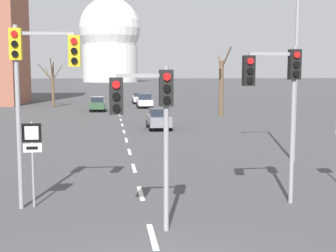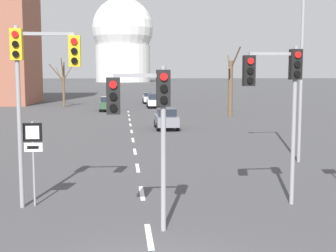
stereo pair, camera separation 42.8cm
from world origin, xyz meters
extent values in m
cube|color=silver|center=(0.00, 2.77, 0.00)|extent=(0.16, 2.00, 0.01)
cube|color=silver|center=(0.00, 7.27, 0.00)|extent=(0.16, 2.00, 0.01)
cube|color=silver|center=(0.00, 11.77, 0.00)|extent=(0.16, 2.00, 0.01)
cube|color=silver|center=(0.00, 16.27, 0.00)|extent=(0.16, 2.00, 0.01)
cube|color=silver|center=(0.00, 20.77, 0.00)|extent=(0.16, 2.00, 0.01)
cube|color=silver|center=(0.00, 25.27, 0.00)|extent=(0.16, 2.00, 0.01)
cube|color=silver|center=(0.00, 29.77, 0.00)|extent=(0.16, 2.00, 0.01)
cube|color=silver|center=(0.00, 34.27, 0.00)|extent=(0.16, 2.00, 0.01)
cube|color=silver|center=(0.00, 38.77, 0.00)|extent=(0.16, 2.00, 0.01)
cube|color=silver|center=(0.00, 43.27, 0.00)|extent=(0.16, 2.00, 0.01)
cylinder|color=gray|center=(-3.89, 5.85, 2.87)|extent=(0.14, 0.14, 5.73)
cube|color=gold|center=(-3.89, 5.85, 5.15)|extent=(0.36, 0.28, 0.96)
cylinder|color=red|center=(-3.89, 5.68, 5.45)|extent=(0.20, 0.06, 0.20)
cylinder|color=black|center=(-3.89, 5.68, 5.15)|extent=(0.20, 0.06, 0.20)
cylinder|color=black|center=(-3.89, 5.68, 4.86)|extent=(0.20, 0.06, 0.20)
cube|color=gray|center=(-3.01, 5.85, 5.48)|extent=(1.76, 0.10, 0.10)
cube|color=gold|center=(-2.13, 5.85, 4.95)|extent=(0.36, 0.28, 0.96)
cylinder|color=red|center=(-2.13, 5.68, 5.25)|extent=(0.20, 0.06, 0.20)
cylinder|color=black|center=(-2.13, 5.68, 4.95)|extent=(0.20, 0.06, 0.20)
cylinder|color=black|center=(-2.13, 5.68, 4.66)|extent=(0.20, 0.06, 0.20)
cylinder|color=gray|center=(0.42, 3.20, 2.23)|extent=(0.14, 0.14, 4.46)
cube|color=black|center=(0.42, 3.20, 3.88)|extent=(0.36, 0.28, 0.96)
cylinder|color=red|center=(0.42, 3.03, 4.18)|extent=(0.20, 0.06, 0.20)
cylinder|color=black|center=(0.42, 3.03, 3.88)|extent=(0.20, 0.06, 0.20)
cylinder|color=black|center=(0.42, 3.03, 3.58)|extent=(0.20, 0.06, 0.20)
cube|color=gray|center=(-0.24, 3.20, 4.21)|extent=(1.31, 0.10, 0.10)
cube|color=black|center=(-0.90, 3.20, 3.68)|extent=(0.36, 0.28, 0.96)
cylinder|color=red|center=(-0.90, 3.03, 3.98)|extent=(0.20, 0.06, 0.20)
cylinder|color=black|center=(-0.90, 3.03, 3.68)|extent=(0.20, 0.06, 0.20)
cylinder|color=black|center=(-0.90, 3.03, 3.38)|extent=(0.20, 0.06, 0.20)
cylinder|color=gray|center=(4.83, 5.39, 2.57)|extent=(0.14, 0.14, 5.13)
cube|color=black|center=(4.83, 5.39, 4.55)|extent=(0.36, 0.28, 0.96)
cylinder|color=red|center=(4.83, 5.22, 4.85)|extent=(0.20, 0.06, 0.20)
cylinder|color=black|center=(4.83, 5.22, 4.55)|extent=(0.20, 0.06, 0.20)
cylinder|color=black|center=(4.83, 5.22, 4.25)|extent=(0.20, 0.06, 0.20)
cube|color=gray|center=(4.08, 5.39, 4.88)|extent=(1.51, 0.10, 0.10)
cube|color=black|center=(3.32, 5.39, 4.35)|extent=(0.36, 0.28, 0.96)
cylinder|color=red|center=(3.32, 5.22, 4.65)|extent=(0.20, 0.06, 0.20)
cylinder|color=black|center=(3.32, 5.22, 4.35)|extent=(0.20, 0.06, 0.20)
cylinder|color=black|center=(3.32, 5.22, 4.05)|extent=(0.20, 0.06, 0.20)
cylinder|color=gray|center=(-3.52, 5.99, 1.38)|extent=(0.07, 0.07, 2.75)
cube|color=black|center=(-3.52, 5.97, 2.40)|extent=(0.60, 0.03, 0.60)
cube|color=white|center=(-3.52, 5.96, 2.40)|extent=(0.42, 0.01, 0.42)
cube|color=white|center=(-3.52, 5.97, 1.92)|extent=(0.60, 0.03, 0.28)
cube|color=black|center=(-3.52, 5.96, 1.92)|extent=(0.36, 0.01, 0.10)
cylinder|color=gray|center=(7.81, 12.48, 4.94)|extent=(0.16, 0.16, 9.88)
cube|color=silver|center=(3.35, 49.07, 0.70)|extent=(1.78, 4.26, 0.69)
cube|color=#1E232D|center=(3.35, 48.86, 1.40)|extent=(1.51, 2.04, 0.71)
cylinder|color=black|center=(2.51, 50.39, 0.36)|extent=(0.18, 0.71, 0.71)
cylinder|color=black|center=(4.19, 50.39, 0.36)|extent=(0.18, 0.71, 0.71)
cylinder|color=black|center=(2.51, 47.75, 0.36)|extent=(0.18, 0.71, 0.71)
cylinder|color=black|center=(4.19, 47.75, 0.36)|extent=(0.18, 0.71, 0.71)
cube|color=#2D4C33|center=(-2.36, 44.49, 0.72)|extent=(1.64, 4.06, 0.75)
cube|color=#1E232D|center=(-2.36, 44.28, 1.37)|extent=(1.39, 1.95, 0.55)
cylinder|color=black|center=(-3.13, 45.75, 0.35)|extent=(0.18, 0.70, 0.70)
cylinder|color=black|center=(-1.59, 45.75, 0.35)|extent=(0.18, 0.70, 0.70)
cylinder|color=black|center=(-3.13, 43.23, 0.35)|extent=(0.18, 0.70, 0.70)
cylinder|color=black|center=(-1.59, 43.23, 0.35)|extent=(0.18, 0.70, 0.70)
cube|color=#B7B7BC|center=(3.20, 57.60, 0.68)|extent=(1.74, 4.34, 0.69)
cube|color=#1E232D|center=(3.20, 57.38, 1.30)|extent=(1.48, 2.08, 0.54)
cylinder|color=black|center=(2.38, 58.95, 0.34)|extent=(0.18, 0.67, 0.67)
cylinder|color=black|center=(4.02, 58.95, 0.34)|extent=(0.18, 0.67, 0.67)
cylinder|color=black|center=(2.38, 56.26, 0.34)|extent=(0.18, 0.67, 0.67)
cylinder|color=black|center=(4.02, 56.26, 0.34)|extent=(0.18, 0.67, 0.67)
cube|color=slate|center=(2.70, 26.52, 0.68)|extent=(1.61, 3.91, 0.73)
cube|color=#1E232D|center=(2.70, 26.32, 1.33)|extent=(1.37, 1.88, 0.56)
cylinder|color=black|center=(1.94, 27.73, 0.31)|extent=(0.18, 0.63, 0.63)
cylinder|color=black|center=(3.45, 27.73, 0.31)|extent=(0.18, 0.63, 0.63)
cylinder|color=black|center=(1.94, 25.30, 0.31)|extent=(0.18, 0.63, 0.63)
cylinder|color=black|center=(3.45, 25.30, 0.31)|extent=(0.18, 0.63, 0.63)
cylinder|color=brown|center=(-8.08, 51.71, 2.63)|extent=(0.35, 0.35, 5.25)
cylinder|color=brown|center=(-8.14, 51.15, 5.01)|extent=(0.23, 1.23, 2.37)
cylinder|color=brown|center=(-8.68, 52.44, 4.13)|extent=(1.18, 1.63, 1.95)
cylinder|color=brown|center=(-8.91, 51.34, 4.36)|extent=(1.72, 0.90, 2.27)
cylinder|color=brown|center=(-7.89, 50.76, 4.75)|extent=(0.43, 1.99, 1.97)
cylinder|color=brown|center=(-7.48, 51.84, 4.39)|extent=(1.31, 0.39, 2.06)
cylinder|color=brown|center=(10.03, 36.46, 2.76)|extent=(0.45, 0.45, 5.52)
cylinder|color=brown|center=(10.22, 36.87, 4.10)|extent=(0.52, 0.97, 1.71)
cylinder|color=brown|center=(10.19, 37.68, 5.21)|extent=(0.39, 2.53, 1.93)
cylinder|color=brown|center=(9.76, 35.77, 4.30)|extent=(0.58, 1.50, 1.17)
cylinder|color=brown|center=(10.35, 35.80, 5.80)|extent=(0.74, 1.47, 2.17)
cylinder|color=silver|center=(0.00, 228.39, 9.08)|extent=(27.24, 27.24, 18.16)
sphere|color=silver|center=(0.00, 228.39, 26.48)|extent=(30.26, 30.26, 30.26)
cylinder|color=silver|center=(0.00, 228.39, 40.10)|extent=(3.63, 3.63, 5.30)
camera|label=1|loc=(-1.10, -9.06, 4.27)|focal=50.00mm
camera|label=2|loc=(-0.67, -9.11, 4.27)|focal=50.00mm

